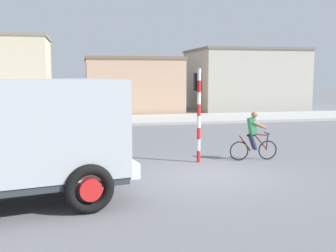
{
  "coord_description": "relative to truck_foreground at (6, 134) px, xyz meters",
  "views": [
    {
      "loc": [
        -3.8,
        -11.58,
        3.02
      ],
      "look_at": [
        -0.79,
        2.5,
        1.2
      ],
      "focal_mm": 44.15,
      "sensor_mm": 36.0,
      "label": 1
    }
  ],
  "objects": [
    {
      "name": "building_mid_block",
      "position": [
        5.7,
        22.71,
        0.47
      ],
      "size": [
        7.21,
        6.99,
        4.26
      ],
      "color": "tan",
      "rests_on": "ground"
    },
    {
      "name": "cyclist",
      "position": [
        7.58,
        3.58,
        -0.8
      ],
      "size": [
        1.73,
        0.5,
        1.72
      ],
      "color": "black",
      "rests_on": "ground"
    },
    {
      "name": "traffic_light_pole",
      "position": [
        5.59,
        3.71,
        0.4
      ],
      "size": [
        0.24,
        0.43,
        3.2
      ],
      "color": "red",
      "rests_on": "ground"
    },
    {
      "name": "building_corner_right",
      "position": [
        15.72,
        24.35,
        0.89
      ],
      "size": [
        9.03,
        7.83,
        5.12
      ],
      "color": "#B2AD9E",
      "rests_on": "ground"
    },
    {
      "name": "truck_foreground",
      "position": [
        0.0,
        0.0,
        0.0
      ],
      "size": [
        5.8,
        3.62,
        2.9
      ],
      "color": "#B2B7BC",
      "rests_on": "ground"
    },
    {
      "name": "ground_plane",
      "position": [
        5.45,
        1.8,
        -1.67
      ],
      "size": [
        120.0,
        120.0,
        0.0
      ],
      "primitive_type": "plane",
      "color": "slate"
    },
    {
      "name": "sidewalk_far",
      "position": [
        5.45,
        16.5,
        -1.59
      ],
      "size": [
        80.0,
        5.0,
        0.16
      ],
      "primitive_type": "cube",
      "color": "#ADADA8",
      "rests_on": "ground"
    },
    {
      "name": "car_red_near",
      "position": [
        1.04,
        11.6,
        -0.85
      ],
      "size": [
        4.3,
        2.65,
        1.6
      ],
      "color": "#1E2328",
      "rests_on": "ground"
    }
  ]
}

